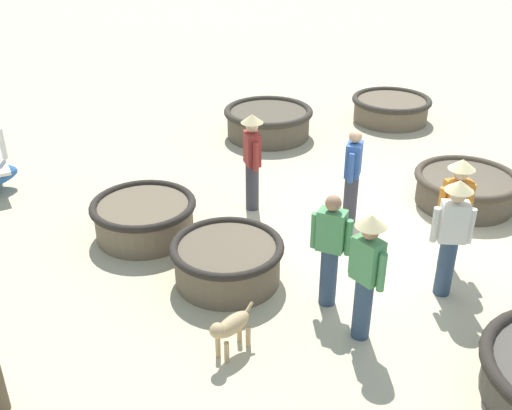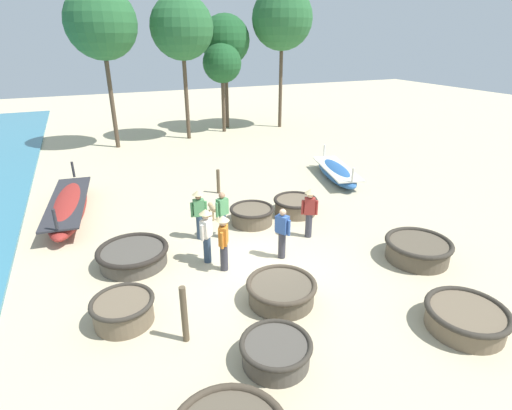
{
  "view_description": "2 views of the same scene",
  "coord_description": "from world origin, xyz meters",
  "px_view_note": "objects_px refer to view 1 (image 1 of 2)",
  "views": [
    {
      "loc": [
        -4.41,
        7.07,
        4.8
      ],
      "look_at": [
        0.53,
        2.4,
        1.2
      ],
      "focal_mm": 42.0,
      "sensor_mm": 36.0,
      "label": 1
    },
    {
      "loc": [
        -4.07,
        -9.03,
        6.1
      ],
      "look_at": [
        0.66,
        1.91,
        1.01
      ],
      "focal_mm": 28.0,
      "sensor_mm": 36.0,
      "label": 2
    }
  ],
  "objects_px": {
    "coracle_tilted": "(227,260)",
    "fisherman_by_coracle": "(455,207)",
    "coracle_far_right": "(268,121)",
    "fisherman_crouching": "(452,231)",
    "fisherman_hauling": "(366,270)",
    "coracle_front_right": "(144,217)",
    "fisherman_standing_right": "(252,156)",
    "coracle_beside_post": "(466,188)",
    "fisherman_standing_left": "(352,174)",
    "coracle_far_left": "(391,108)",
    "fisherman_with_hat": "(330,248)",
    "dog": "(230,327)"
  },
  "relations": [
    {
      "from": "coracle_tilted",
      "to": "fisherman_by_coracle",
      "type": "relative_size",
      "value": 0.93
    },
    {
      "from": "coracle_far_right",
      "to": "fisherman_crouching",
      "type": "height_order",
      "value": "fisherman_crouching"
    },
    {
      "from": "fisherman_hauling",
      "to": "coracle_front_right",
      "type": "bearing_deg",
      "value": 7.98
    },
    {
      "from": "fisherman_standing_right",
      "to": "fisherman_crouching",
      "type": "relative_size",
      "value": 1.0
    },
    {
      "from": "coracle_beside_post",
      "to": "fisherman_standing_right",
      "type": "xyz_separation_m",
      "value": [
        2.37,
        2.74,
        0.65
      ]
    },
    {
      "from": "fisherman_crouching",
      "to": "fisherman_standing_left",
      "type": "bearing_deg",
      "value": -16.94
    },
    {
      "from": "coracle_far_left",
      "to": "fisherman_hauling",
      "type": "relative_size",
      "value": 1.08
    },
    {
      "from": "coracle_far_left",
      "to": "fisherman_crouching",
      "type": "height_order",
      "value": "fisherman_crouching"
    },
    {
      "from": "fisherman_hauling",
      "to": "fisherman_crouching",
      "type": "height_order",
      "value": "same"
    },
    {
      "from": "coracle_far_right",
      "to": "fisherman_crouching",
      "type": "xyz_separation_m",
      "value": [
        -5.68,
        2.32,
        0.61
      ]
    },
    {
      "from": "fisherman_standing_left",
      "to": "fisherman_hauling",
      "type": "bearing_deg",
      "value": 131.5
    },
    {
      "from": "coracle_far_left",
      "to": "fisherman_standing_left",
      "type": "xyz_separation_m",
      "value": [
        -2.35,
        4.44,
        0.53
      ]
    },
    {
      "from": "fisherman_with_hat",
      "to": "fisherman_crouching",
      "type": "bearing_deg",
      "value": -125.65
    },
    {
      "from": "fisherman_standing_right",
      "to": "fisherman_by_coracle",
      "type": "bearing_deg",
      "value": -165.78
    },
    {
      "from": "coracle_far_right",
      "to": "fisherman_hauling",
      "type": "xyz_separation_m",
      "value": [
        -5.47,
        3.81,
        0.61
      ]
    },
    {
      "from": "coracle_front_right",
      "to": "fisherman_standing_right",
      "type": "bearing_deg",
      "value": -105.49
    },
    {
      "from": "coracle_tilted",
      "to": "dog",
      "type": "distance_m",
      "value": 1.47
    },
    {
      "from": "coracle_beside_post",
      "to": "coracle_tilted",
      "type": "distance_m",
      "value": 4.55
    },
    {
      "from": "dog",
      "to": "fisherman_hauling",
      "type": "bearing_deg",
      "value": -122.38
    },
    {
      "from": "coracle_tilted",
      "to": "fisherman_with_hat",
      "type": "bearing_deg",
      "value": -154.54
    },
    {
      "from": "coracle_far_left",
      "to": "coracle_beside_post",
      "type": "xyz_separation_m",
      "value": [
        -3.32,
        2.54,
        -0.0
      ]
    },
    {
      "from": "fisherman_with_hat",
      "to": "dog",
      "type": "height_order",
      "value": "fisherman_with_hat"
    },
    {
      "from": "coracle_tilted",
      "to": "fisherman_standing_left",
      "type": "relative_size",
      "value": 0.99
    },
    {
      "from": "dog",
      "to": "fisherman_by_coracle",
      "type": "bearing_deg",
      "value": -102.37
    },
    {
      "from": "fisherman_standing_right",
      "to": "coracle_front_right",
      "type": "bearing_deg",
      "value": 74.51
    },
    {
      "from": "fisherman_hauling",
      "to": "fisherman_crouching",
      "type": "bearing_deg",
      "value": -98.0
    },
    {
      "from": "fisherman_hauling",
      "to": "coracle_far_right",
      "type": "bearing_deg",
      "value": -34.84
    },
    {
      "from": "coracle_beside_post",
      "to": "coracle_far_right",
      "type": "height_order",
      "value": "coracle_far_right"
    },
    {
      "from": "fisherman_standing_right",
      "to": "fisherman_hauling",
      "type": "xyz_separation_m",
      "value": [
        -3.28,
        1.28,
        0.0
      ]
    },
    {
      "from": "coracle_far_left",
      "to": "fisherman_with_hat",
      "type": "relative_size",
      "value": 1.15
    },
    {
      "from": "coracle_far_left",
      "to": "coracle_front_right",
      "type": "bearing_deg",
      "value": 93.63
    },
    {
      "from": "coracle_far_left",
      "to": "fisherman_standing_right",
      "type": "relative_size",
      "value": 1.08
    },
    {
      "from": "coracle_far_left",
      "to": "fisherman_hauling",
      "type": "distance_m",
      "value": 7.83
    },
    {
      "from": "coracle_beside_post",
      "to": "coracle_tilted",
      "type": "bearing_deg",
      "value": 76.31
    },
    {
      "from": "fisherman_standing_left",
      "to": "coracle_far_right",
      "type": "bearing_deg",
      "value": -25.12
    },
    {
      "from": "fisherman_with_hat",
      "to": "fisherman_hauling",
      "type": "distance_m",
      "value": 0.75
    },
    {
      "from": "fisherman_by_coracle",
      "to": "fisherman_crouching",
      "type": "height_order",
      "value": "same"
    },
    {
      "from": "fisherman_hauling",
      "to": "fisherman_with_hat",
      "type": "bearing_deg",
      "value": -16.66
    },
    {
      "from": "fisherman_with_hat",
      "to": "dog",
      "type": "xyz_separation_m",
      "value": [
        0.14,
        1.55,
        -0.46
      ]
    },
    {
      "from": "coracle_far_right",
      "to": "coracle_far_left",
      "type": "bearing_deg",
      "value": -114.31
    },
    {
      "from": "fisherman_by_coracle",
      "to": "coracle_front_right",
      "type": "bearing_deg",
      "value": 35.4
    },
    {
      "from": "fisherman_standing_left",
      "to": "dog",
      "type": "xyz_separation_m",
      "value": [
        -1.03,
        3.46,
        -0.46
      ]
    },
    {
      "from": "coracle_beside_post",
      "to": "dog",
      "type": "distance_m",
      "value": 5.36
    },
    {
      "from": "coracle_far_right",
      "to": "dog",
      "type": "relative_size",
      "value": 2.79
    },
    {
      "from": "coracle_beside_post",
      "to": "fisherman_hauling",
      "type": "xyz_separation_m",
      "value": [
        -0.91,
        4.02,
        0.65
      ]
    },
    {
      "from": "coracle_tilted",
      "to": "coracle_far_right",
      "type": "bearing_deg",
      "value": -50.29
    },
    {
      "from": "fisherman_standing_right",
      "to": "fisherman_with_hat",
      "type": "distance_m",
      "value": 2.79
    },
    {
      "from": "fisherman_with_hat",
      "to": "fisherman_by_coracle",
      "type": "height_order",
      "value": "fisherman_by_coracle"
    },
    {
      "from": "coracle_far_right",
      "to": "coracle_beside_post",
      "type": "bearing_deg",
      "value": -177.34
    },
    {
      "from": "coracle_front_right",
      "to": "fisherman_hauling",
      "type": "xyz_separation_m",
      "value": [
        -3.78,
        -0.53,
        0.64
      ]
    }
  ]
}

